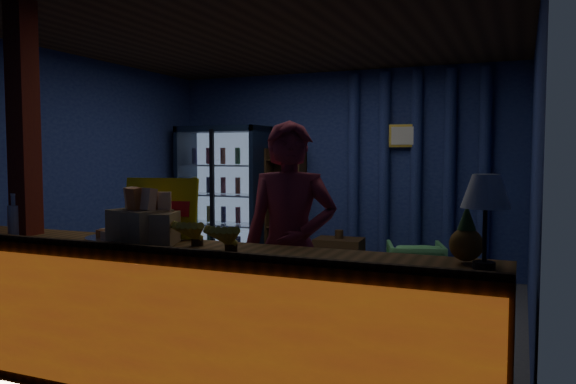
# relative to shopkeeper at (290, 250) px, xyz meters

# --- Properties ---
(ground) EXTENTS (4.60, 4.60, 0.00)m
(ground) POSITION_rel_shopkeeper_xyz_m (-0.77, 1.36, -0.88)
(ground) COLOR #515154
(ground) RESTS_ON ground
(room_walls) EXTENTS (4.60, 4.60, 4.60)m
(room_walls) POSITION_rel_shopkeeper_xyz_m (-0.77, 1.36, 0.69)
(room_walls) COLOR navy
(room_walls) RESTS_ON ground
(counter) EXTENTS (4.40, 0.57, 0.99)m
(counter) POSITION_rel_shopkeeper_xyz_m (-0.77, -0.55, -0.40)
(counter) COLOR brown
(counter) RESTS_ON ground
(support_post) EXTENTS (0.16, 0.16, 2.60)m
(support_post) POSITION_rel_shopkeeper_xyz_m (-1.82, -0.54, 0.42)
(support_post) COLOR maroon
(support_post) RESTS_ON ground
(beverage_cooler) EXTENTS (1.20, 0.62, 1.90)m
(beverage_cooler) POSITION_rel_shopkeeper_xyz_m (-2.32, 3.28, 0.06)
(beverage_cooler) COLOR black
(beverage_cooler) RESTS_ON ground
(bottle_shelf) EXTENTS (0.50, 0.28, 1.60)m
(bottle_shelf) POSITION_rel_shopkeeper_xyz_m (-1.47, 3.42, -0.08)
(bottle_shelf) COLOR #3A2612
(bottle_shelf) RESTS_ON ground
(curtain_folds) EXTENTS (1.74, 0.14, 2.50)m
(curtain_folds) POSITION_rel_shopkeeper_xyz_m (0.23, 3.50, 0.42)
(curtain_folds) COLOR navy
(curtain_folds) RESTS_ON room_walls
(framed_picture) EXTENTS (0.36, 0.04, 0.28)m
(framed_picture) POSITION_rel_shopkeeper_xyz_m (0.08, 3.46, 0.87)
(framed_picture) COLOR gold
(framed_picture) RESTS_ON room_walls
(shopkeeper) EXTENTS (0.72, 0.57, 1.75)m
(shopkeeper) POSITION_rel_shopkeeper_xyz_m (0.00, 0.00, 0.00)
(shopkeeper) COLOR maroon
(shopkeeper) RESTS_ON ground
(green_chair) EXTENTS (0.74, 0.76, 0.55)m
(green_chair) POSITION_rel_shopkeeper_xyz_m (0.38, 2.71, -0.60)
(green_chair) COLOR #5AB45E
(green_chair) RESTS_ON ground
(side_table) EXTENTS (0.59, 0.44, 0.61)m
(side_table) POSITION_rel_shopkeeper_xyz_m (-0.57, 2.91, -0.62)
(side_table) COLOR #3A2612
(side_table) RESTS_ON ground
(yellow_sign) EXTENTS (0.53, 0.20, 0.41)m
(yellow_sign) POSITION_rel_shopkeeper_xyz_m (-0.82, -0.32, 0.28)
(yellow_sign) COLOR #D8CF0B
(yellow_sign) RESTS_ON counter
(snack_box_left) EXTENTS (0.40, 0.35, 0.36)m
(snack_box_left) POSITION_rel_shopkeeper_xyz_m (-0.82, -0.56, 0.20)
(snack_box_left) COLOR #A88B51
(snack_box_left) RESTS_ON counter
(snack_box_centre) EXTENTS (0.38, 0.35, 0.33)m
(snack_box_centre) POSITION_rel_shopkeeper_xyz_m (-0.73, -0.55, 0.19)
(snack_box_centre) COLOR #A88B51
(snack_box_centre) RESTS_ON counter
(pastry_tray) EXTENTS (0.45, 0.45, 0.07)m
(pastry_tray) POSITION_rel_shopkeeper_xyz_m (-1.04, -0.49, 0.10)
(pastry_tray) COLOR silver
(pastry_tray) RESTS_ON counter
(banana_bunches) EXTENTS (0.56, 0.32, 0.19)m
(banana_bunches) POSITION_rel_shopkeeper_xyz_m (-0.28, -0.58, 0.17)
(banana_bunches) COLOR gold
(banana_bunches) RESTS_ON counter
(table_lamp) EXTENTS (0.24, 0.24, 0.48)m
(table_lamp) POSITION_rel_shopkeeper_xyz_m (1.28, -0.55, 0.45)
(table_lamp) COLOR black
(table_lamp) RESTS_ON counter
(pineapple) EXTENTS (0.18, 0.18, 0.30)m
(pineapple) POSITION_rel_shopkeeper_xyz_m (1.18, -0.42, 0.20)
(pineapple) COLOR #9B5C1C
(pineapple) RESTS_ON counter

